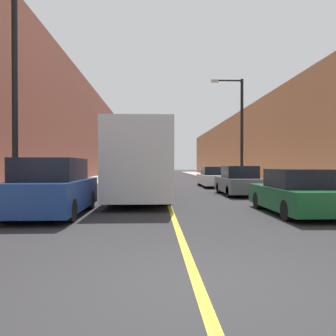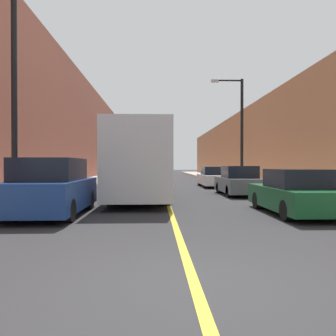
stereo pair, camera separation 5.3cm
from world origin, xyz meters
name	(u,v)px [view 2 (the right image)]	position (x,y,z in m)	size (l,w,h in m)	color
ground_plane	(195,286)	(0.00, 0.00, 0.00)	(200.00, 200.00, 0.00)	#2D2D30
sidewalk_left	(95,180)	(-6.80, 30.00, 0.07)	(3.39, 72.00, 0.14)	#B2AA9E
sidewalk_right	(225,179)	(6.80, 30.00, 0.07)	(3.39, 72.00, 0.14)	#B2AA9E
building_row_left	(59,125)	(-10.50, 30.00, 5.79)	(4.00, 72.00, 11.58)	brown
building_row_right	(259,145)	(10.50, 30.00, 3.68)	(4.00, 72.00, 7.36)	#B2724C
road_center_line	(160,180)	(0.00, 30.00, 0.00)	(0.16, 72.00, 0.01)	gold
bus	(142,162)	(-1.20, 12.46, 1.79)	(2.56, 11.59, 3.35)	silver
parked_suv_left	(52,189)	(-3.87, 6.33, 0.86)	(2.03, 4.51, 1.85)	navy
car_right_near	(294,194)	(4.06, 6.26, 0.67)	(1.79, 4.36, 1.49)	#145128
car_right_mid	(239,182)	(3.95, 13.09, 0.70)	(1.83, 4.22, 1.57)	#51565B
car_right_far	(213,178)	(3.78, 19.75, 0.68)	(1.87, 4.76, 1.49)	silver
street_lamp_left	(19,77)	(-5.24, 7.15, 4.68)	(2.23, 0.24, 8.10)	black
street_lamp_right	(239,126)	(5.23, 17.86, 4.30)	(2.23, 0.24, 7.37)	black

